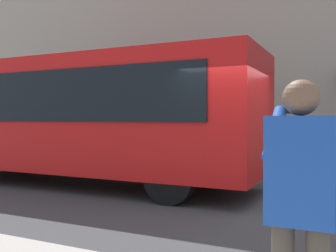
% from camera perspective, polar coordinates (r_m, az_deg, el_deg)
% --- Properties ---
extents(ground_plane, '(60.00, 60.00, 0.00)m').
position_cam_1_polar(ground_plane, '(7.26, 13.00, -11.73)').
color(ground_plane, '#38383A').
extents(red_bus, '(9.05, 2.54, 3.08)m').
position_cam_1_polar(red_bus, '(9.66, -13.33, 1.52)').
color(red_bus, red).
rests_on(red_bus, ground_plane).
extents(pedestrian_photographer, '(0.53, 0.52, 1.70)m').
position_cam_1_polar(pedestrian_photographer, '(2.49, 19.30, -9.89)').
color(pedestrian_photographer, '#4C4238').
rests_on(pedestrian_photographer, sidewalk_curb).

